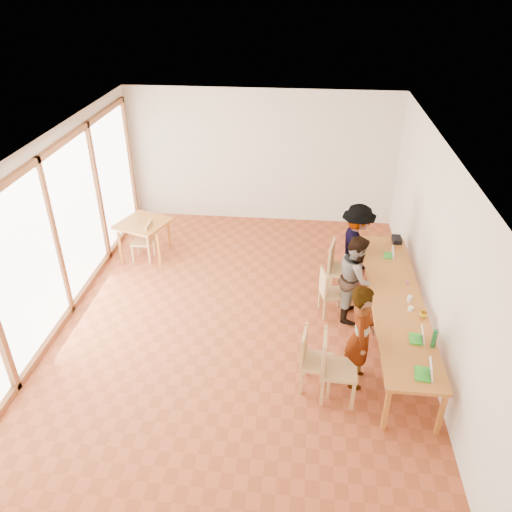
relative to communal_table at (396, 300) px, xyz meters
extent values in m
plane|color=#A24827|center=(-2.50, 0.10, -0.70)|extent=(8.00, 8.00, 0.00)
cube|color=beige|center=(-2.50, 4.10, 0.80)|extent=(6.00, 0.10, 3.00)
cube|color=beige|center=(-2.50, -3.90, 0.80)|extent=(6.00, 0.10, 3.00)
cube|color=beige|center=(0.50, 0.10, 0.80)|extent=(0.10, 8.00, 3.00)
cube|color=white|center=(-5.46, 0.10, 0.80)|extent=(0.10, 8.00, 3.00)
cube|color=white|center=(-2.50, 0.10, 2.32)|extent=(6.00, 8.00, 0.04)
cube|color=#C9732C|center=(0.00, 0.00, 0.02)|extent=(0.80, 4.00, 0.05)
cube|color=#C9732C|center=(-0.34, -1.94, -0.35)|extent=(0.06, 0.06, 0.70)
cube|color=#C9732C|center=(-0.34, 1.94, -0.35)|extent=(0.06, 0.06, 0.70)
cube|color=#C9732C|center=(0.34, -1.94, -0.35)|extent=(0.06, 0.06, 0.70)
cube|color=#C9732C|center=(0.34, 1.94, -0.35)|extent=(0.06, 0.06, 0.70)
cube|color=#C9732C|center=(-4.70, 2.14, 0.02)|extent=(0.90, 0.90, 0.05)
cube|color=#C9732C|center=(-5.09, 1.75, -0.35)|extent=(0.05, 0.05, 0.70)
cube|color=#C9732C|center=(-5.09, 2.53, -0.35)|extent=(0.05, 0.05, 0.70)
cube|color=#C9732C|center=(-4.31, 1.75, -0.35)|extent=(0.05, 0.05, 0.70)
cube|color=#C9732C|center=(-4.31, 2.53, -0.35)|extent=(0.05, 0.05, 0.70)
cube|color=tan|center=(-0.92, -1.42, -0.21)|extent=(0.50, 0.50, 0.05)
cube|color=tan|center=(-1.14, -1.41, 0.07)|extent=(0.07, 0.48, 0.51)
cube|color=tan|center=(-1.21, -1.26, -0.25)|extent=(0.50, 0.50, 0.04)
cube|color=tan|center=(-1.41, -1.24, 0.00)|extent=(0.10, 0.44, 0.46)
cube|color=tan|center=(-0.94, 0.50, -0.29)|extent=(0.48, 0.48, 0.04)
cube|color=tan|center=(-1.11, 0.46, -0.06)|extent=(0.13, 0.40, 0.42)
cube|color=tan|center=(-0.76, 1.13, -0.22)|extent=(0.55, 0.55, 0.04)
cube|color=tan|center=(-0.97, 1.18, 0.05)|extent=(0.14, 0.47, 0.49)
cube|color=tan|center=(-4.70, 1.97, -0.30)|extent=(0.39, 0.39, 0.04)
cube|color=tan|center=(-4.52, 1.96, -0.08)|extent=(0.04, 0.39, 0.41)
imported|color=gray|center=(-0.64, -1.08, 0.11)|extent=(0.46, 0.64, 1.62)
imported|color=gray|center=(-0.59, 0.50, 0.06)|extent=(0.63, 0.78, 1.52)
imported|color=gray|center=(-0.53, 1.45, 0.11)|extent=(0.74, 1.12, 1.63)
cube|color=green|center=(0.09, -1.69, 0.06)|extent=(0.22, 0.29, 0.03)
cube|color=white|center=(0.18, -1.70, 0.16)|extent=(0.11, 0.25, 0.22)
cube|color=green|center=(0.12, -1.00, 0.06)|extent=(0.19, 0.25, 0.02)
cube|color=white|center=(0.20, -1.01, 0.15)|extent=(0.09, 0.22, 0.20)
cube|color=green|center=(0.03, 1.28, 0.06)|extent=(0.19, 0.24, 0.02)
cube|color=white|center=(0.10, 1.26, 0.14)|extent=(0.10, 0.20, 0.18)
imported|color=gold|center=(0.32, -0.47, 0.09)|extent=(0.13, 0.13, 0.09)
cylinder|color=#19632D|center=(0.32, -1.13, 0.19)|extent=(0.07, 0.07, 0.28)
cylinder|color=silver|center=(0.18, -0.08, 0.09)|extent=(0.07, 0.07, 0.09)
cylinder|color=white|center=(0.16, -0.32, 0.08)|extent=(0.08, 0.08, 0.06)
cube|color=#B93A67|center=(0.23, 0.43, 0.05)|extent=(0.05, 0.10, 0.01)
cube|color=black|center=(0.25, 1.83, 0.09)|extent=(0.16, 0.26, 0.09)
camera|label=1|loc=(-1.54, -6.54, 4.55)|focal=35.00mm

